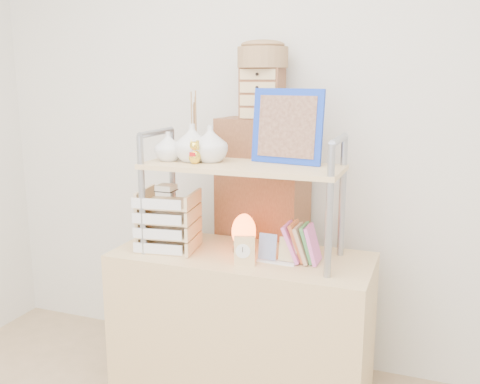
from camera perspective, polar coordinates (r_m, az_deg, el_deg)
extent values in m
cube|color=silver|center=(2.85, 3.71, 7.00)|extent=(3.40, 0.02, 2.60)
cube|color=tan|center=(2.64, 0.18, -14.36)|extent=(1.20, 0.50, 0.75)
cube|color=brown|center=(2.86, 2.39, -5.77)|extent=(0.48, 0.29, 1.35)
cylinder|color=#8E929B|center=(2.47, -10.41, -0.42)|extent=(0.03, 0.03, 0.55)
cylinder|color=#8E929B|center=(2.73, -7.20, 0.87)|extent=(0.03, 0.03, 0.55)
cylinder|color=#8E929B|center=(2.56, -8.92, 6.29)|extent=(0.03, 0.30, 0.03)
cylinder|color=#8E929B|center=(2.17, 9.51, -2.15)|extent=(0.03, 0.03, 0.55)
cylinder|color=#8E929B|center=(2.46, 10.87, -0.52)|extent=(0.03, 0.03, 0.55)
cylinder|color=#8E929B|center=(2.27, 10.49, 5.49)|extent=(0.03, 0.30, 0.03)
cube|color=#DAB975|center=(2.40, 0.20, 2.70)|extent=(0.90, 0.34, 0.02)
imported|color=silver|center=(2.51, -7.66, 4.85)|extent=(0.13, 0.13, 0.14)
imported|color=silver|center=(2.48, -5.12, 5.25)|extent=(0.17, 0.17, 0.17)
imported|color=silver|center=(2.46, -3.18, 5.17)|extent=(0.16, 0.16, 0.17)
cylinder|color=#2649A5|center=(2.61, -4.95, 4.78)|extent=(0.07, 0.07, 0.10)
cube|color=#1337BB|center=(2.42, 5.07, 6.98)|extent=(0.34, 0.10, 0.33)
cube|color=#503124|center=(2.40, 5.00, 6.96)|extent=(0.28, 0.07, 0.27)
cube|color=#DD60B3|center=(2.38, 7.79, -5.55)|extent=(0.06, 0.12, 0.17)
cube|color=#51A256|center=(2.41, 7.38, -5.37)|extent=(0.07, 0.12, 0.17)
cube|color=tan|center=(2.39, 6.76, -5.45)|extent=(0.07, 0.13, 0.17)
cube|color=#D46631|center=(2.42, 6.36, -5.27)|extent=(0.08, 0.14, 0.16)
cube|color=#DD60B3|center=(2.40, 5.74, -5.35)|extent=(0.08, 0.14, 0.16)
cube|color=#DFBD86|center=(2.61, -7.49, -5.78)|extent=(0.29, 0.27, 0.01)
cube|color=white|center=(2.51, -8.77, -6.02)|extent=(0.24, 0.04, 0.05)
cube|color=#DFBD86|center=(2.59, -7.53, -4.28)|extent=(0.29, 0.27, 0.01)
cube|color=white|center=(2.48, -8.82, -4.46)|extent=(0.24, 0.04, 0.05)
cube|color=#DFBD86|center=(2.57, -7.57, -2.76)|extent=(0.29, 0.27, 0.01)
cube|color=white|center=(2.46, -8.88, -2.88)|extent=(0.24, 0.04, 0.05)
cube|color=#DFBD86|center=(2.55, -7.62, -1.22)|extent=(0.29, 0.27, 0.01)
cube|color=white|center=(2.45, -8.93, -1.28)|extent=(0.24, 0.04, 0.05)
cube|color=beige|center=(2.52, -7.88, 0.45)|extent=(0.08, 0.08, 0.03)
cylinder|color=brown|center=(2.53, 0.40, -6.13)|extent=(0.10, 0.10, 0.02)
ellipsoid|color=#FF541E|center=(2.50, 0.40, -4.14)|extent=(0.12, 0.11, 0.16)
cube|color=#DAB975|center=(2.34, 0.48, -6.31)|extent=(0.10, 0.06, 0.13)
cylinder|color=white|center=(2.32, 0.31, -6.33)|extent=(0.06, 0.02, 0.06)
cube|color=white|center=(2.39, 3.91, -7.43)|extent=(0.18, 0.06, 0.01)
cube|color=navy|center=(2.39, 2.96, -5.83)|extent=(0.08, 0.03, 0.12)
cube|color=tan|center=(2.37, 5.14, -6.12)|extent=(0.08, 0.03, 0.11)
cube|color=brown|center=(2.70, 2.40, 10.45)|extent=(0.20, 0.15, 0.25)
cube|color=#DAB975|center=(2.63, 1.85, 8.37)|extent=(0.18, 0.01, 0.05)
cube|color=#DAB975|center=(2.63, 1.86, 9.73)|extent=(0.18, 0.01, 0.05)
cube|color=#DAB975|center=(2.63, 1.87, 11.09)|extent=(0.18, 0.01, 0.05)
cube|color=#DAB975|center=(2.63, 1.88, 12.45)|extent=(0.18, 0.01, 0.05)
cylinder|color=olive|center=(2.70, 2.44, 14.16)|extent=(0.25, 0.25, 0.10)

